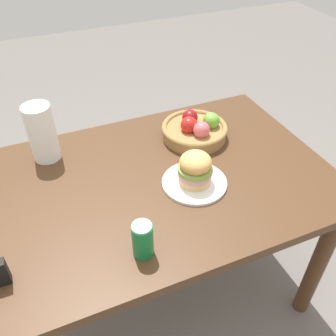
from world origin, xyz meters
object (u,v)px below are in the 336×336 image
(plate, at_px, (194,182))
(soda_can, at_px, (143,240))
(fruit_basket, at_px, (195,129))
(paper_towel_roll, at_px, (42,133))
(sandwich, at_px, (195,168))

(plate, bearing_deg, soda_can, -141.80)
(fruit_basket, distance_m, paper_towel_roll, 0.64)
(plate, bearing_deg, paper_towel_roll, 141.56)
(fruit_basket, bearing_deg, plate, -116.48)
(soda_can, bearing_deg, sandwich, 38.20)
(sandwich, bearing_deg, soda_can, -141.80)
(plate, distance_m, paper_towel_roll, 0.63)
(paper_towel_roll, bearing_deg, fruit_basket, -9.87)
(plate, height_order, fruit_basket, fruit_basket)
(plate, bearing_deg, sandwich, 90.00)
(plate, distance_m, sandwich, 0.07)
(sandwich, bearing_deg, fruit_basket, 63.52)
(fruit_basket, height_order, paper_towel_roll, paper_towel_roll)
(plate, height_order, sandwich, sandwich)
(plate, distance_m, fruit_basket, 0.31)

